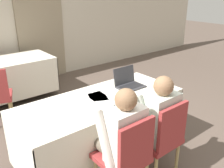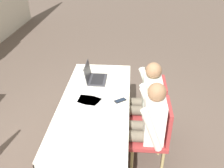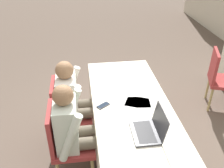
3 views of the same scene
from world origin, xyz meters
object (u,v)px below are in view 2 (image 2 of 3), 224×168
Objects in this scene: laptop at (95,77)px; person_checkered_shirt at (147,122)px; cell_phone at (120,100)px; person_white_shirt at (145,98)px; chair_near_right at (152,108)px; chair_near_left at (155,133)px.

person_checkered_shirt is (-0.76, -0.69, -0.14)m from laptop.
person_white_shirt is at bearing -91.01° from cell_phone.
person_checkered_shirt reaches higher than chair_near_right.
cell_phone is at bearing -123.44° from chair_near_left.
person_white_shirt is (0.49, 0.00, 0.00)m from person_checkered_shirt.
chair_near_right is at bearing 90.00° from person_white_shirt.
person_white_shirt reaches higher than chair_near_left.
chair_near_right is (0.49, 0.00, 0.00)m from chair_near_left.
chair_near_left and chair_near_right have the same top height.
person_checkered_shirt is (-0.28, -0.31, -0.09)m from cell_phone.
person_checkered_shirt reaches higher than laptop.
person_white_shirt is at bearing -110.39° from laptop.
person_checkered_shirt reaches higher than chair_near_left.
cell_phone is at bearing -131.32° from person_checkered_shirt.
person_white_shirt is (0.49, 0.10, 0.16)m from chair_near_left.
person_checkered_shirt is (0.00, 0.10, 0.16)m from chair_near_left.
cell_phone is 0.56m from chair_near_left.
chair_near_right is 0.19m from person_white_shirt.
laptop is 1.03m from person_checkered_shirt.
chair_near_left is 0.78× the size of person_white_shirt.
person_checkered_shirt is 1.00× the size of person_white_shirt.
laptop is at bearing -110.90° from person_white_shirt.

